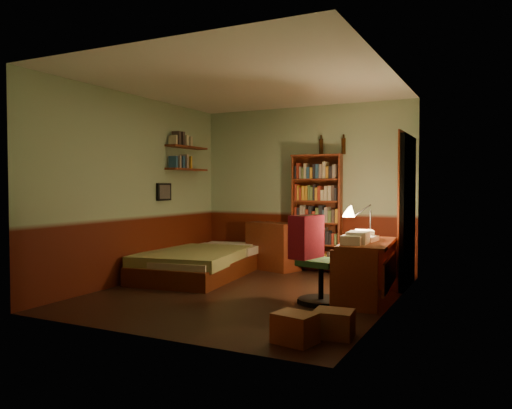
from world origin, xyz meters
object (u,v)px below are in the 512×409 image
at_px(cardboard_box_a, 295,328).
at_px(bookshelf, 317,213).
at_px(mini_stereo, 298,219).
at_px(desk, 368,271).
at_px(bed, 201,253).
at_px(cardboard_box_b, 334,324).
at_px(office_chair, 321,257).
at_px(desk_lamp, 371,213).
at_px(dresser, 273,246).

bearing_deg(cardboard_box_a, bookshelf, 106.61).
distance_m(mini_stereo, desk, 2.24).
height_order(bed, cardboard_box_b, bed).
bearing_deg(cardboard_box_a, mini_stereo, 111.19).
bearing_deg(office_chair, desk_lamp, 76.50).
bearing_deg(mini_stereo, office_chair, -71.67).
relative_size(bookshelf, desk, 1.42).
height_order(desk, desk_lamp, desk_lamp).
distance_m(bed, dresser, 1.21).
bearing_deg(desk, cardboard_box_a, -100.23).
height_order(bookshelf, desk_lamp, bookshelf).
relative_size(desk_lamp, cardboard_box_b, 1.86).
relative_size(bed, desk_lamp, 3.61).
relative_size(desk, office_chair, 1.22).
distance_m(cardboard_box_a, cardboard_box_b, 0.39).
distance_m(bed, cardboard_box_b, 3.42).
bearing_deg(dresser, desk, -18.66).
distance_m(bed, mini_stereo, 1.63).
relative_size(bed, cardboard_box_a, 6.65).
bearing_deg(mini_stereo, bed, -145.94).
xyz_separation_m(mini_stereo, desk_lamp, (1.45, -1.23, 0.19)).
bearing_deg(office_chair, bed, 169.98).
xyz_separation_m(desk, office_chair, (-0.43, -0.41, 0.18)).
height_order(bookshelf, cardboard_box_b, bookshelf).
relative_size(dresser, cardboard_box_b, 2.51).
bearing_deg(bed, cardboard_box_a, -50.67).
xyz_separation_m(dresser, office_chair, (1.45, -1.88, 0.15)).
bearing_deg(desk, dresser, 136.90).
distance_m(mini_stereo, cardboard_box_a, 3.78).
bearing_deg(bookshelf, mini_stereo, 165.44).
xyz_separation_m(desk, desk_lamp, (-0.06, 0.35, 0.66)).
xyz_separation_m(desk, cardboard_box_a, (-0.16, -1.88, -0.22)).
distance_m(dresser, office_chair, 2.38).
height_order(dresser, bookshelf, bookshelf).
bearing_deg(bookshelf, desk, -60.07).
xyz_separation_m(dresser, mini_stereo, (0.38, 0.12, 0.44)).
bearing_deg(cardboard_box_b, mini_stereo, 116.70).
relative_size(mini_stereo, office_chair, 0.22).
distance_m(desk_lamp, cardboard_box_a, 2.40).
relative_size(bookshelf, cardboard_box_b, 5.41).
xyz_separation_m(bookshelf, cardboard_box_b, (1.27, -3.12, -0.79)).
height_order(desk_lamp, cardboard_box_a, desk_lamp).
height_order(dresser, desk, dresser).
relative_size(dresser, bookshelf, 0.46).
bearing_deg(office_chair, cardboard_box_b, -53.22).
xyz_separation_m(dresser, desk_lamp, (1.83, -1.11, 0.63)).
bearing_deg(desk_lamp, bookshelf, 116.82).
bearing_deg(dresser, office_chair, -33.11).
height_order(bed, mini_stereo, mini_stereo).
bearing_deg(bed, bookshelf, 29.10).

